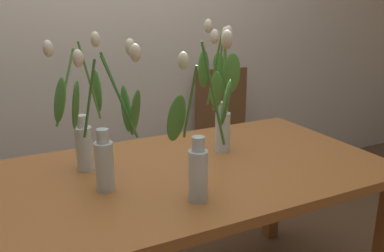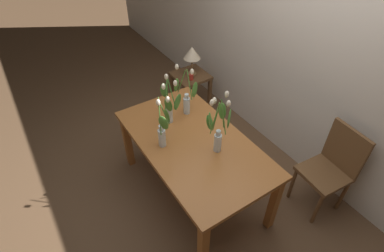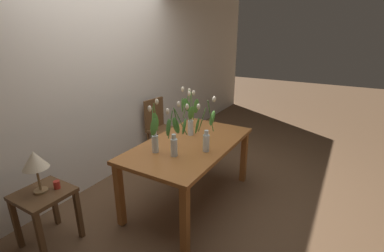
{
  "view_description": "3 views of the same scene",
  "coord_description": "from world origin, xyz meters",
  "px_view_note": "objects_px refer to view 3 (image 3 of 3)",
  "views": [
    {
      "loc": [
        -0.7,
        -1.39,
        1.4
      ],
      "look_at": [
        0.03,
        0.07,
        0.9
      ],
      "focal_mm": 38.16,
      "sensor_mm": 36.0,
      "label": 1
    },
    {
      "loc": [
        1.68,
        -1.11,
        2.66
      ],
      "look_at": [
        -0.04,
        0.01,
        0.89
      ],
      "focal_mm": 28.08,
      "sensor_mm": 36.0,
      "label": 2
    },
    {
      "loc": [
        -2.41,
        -1.44,
        1.92
      ],
      "look_at": [
        -0.04,
        -0.05,
        0.96
      ],
      "focal_mm": 25.4,
      "sensor_mm": 36.0,
      "label": 3
    }
  ],
  "objects_px": {
    "tulip_vase_3": "(155,136)",
    "table_lamp": "(35,161)",
    "dining_chair": "(159,125)",
    "side_table": "(45,203)",
    "tulip_vase_1": "(206,135)",
    "dining_table": "(190,150)",
    "tulip_vase_0": "(175,136)",
    "tulip_vase_2": "(190,116)",
    "pillar_candle": "(57,185)"
  },
  "relations": [
    {
      "from": "table_lamp",
      "to": "tulip_vase_0",
      "type": "bearing_deg",
      "value": -42.9
    },
    {
      "from": "tulip_vase_0",
      "to": "tulip_vase_2",
      "type": "distance_m",
      "value": 0.58
    },
    {
      "from": "pillar_candle",
      "to": "side_table",
      "type": "bearing_deg",
      "value": 150.82
    },
    {
      "from": "dining_table",
      "to": "tulip_vase_0",
      "type": "distance_m",
      "value": 0.46
    },
    {
      "from": "dining_chair",
      "to": "pillar_candle",
      "type": "relative_size",
      "value": 12.4
    },
    {
      "from": "pillar_candle",
      "to": "dining_chair",
      "type": "bearing_deg",
      "value": 8.9
    },
    {
      "from": "dining_table",
      "to": "dining_chair",
      "type": "bearing_deg",
      "value": 52.15
    },
    {
      "from": "dining_table",
      "to": "tulip_vase_3",
      "type": "bearing_deg",
      "value": 156.29
    },
    {
      "from": "tulip_vase_2",
      "to": "table_lamp",
      "type": "bearing_deg",
      "value": 154.78
    },
    {
      "from": "tulip_vase_2",
      "to": "side_table",
      "type": "bearing_deg",
      "value": 155.43
    },
    {
      "from": "tulip_vase_0",
      "to": "side_table",
      "type": "xyz_separation_m",
      "value": [
        -0.92,
        0.83,
        -0.51
      ]
    },
    {
      "from": "tulip_vase_1",
      "to": "table_lamp",
      "type": "bearing_deg",
      "value": 137.71
    },
    {
      "from": "pillar_candle",
      "to": "dining_table",
      "type": "bearing_deg",
      "value": -32.14
    },
    {
      "from": "tulip_vase_0",
      "to": "side_table",
      "type": "distance_m",
      "value": 1.34
    },
    {
      "from": "dining_chair",
      "to": "side_table",
      "type": "height_order",
      "value": "dining_chair"
    },
    {
      "from": "tulip_vase_3",
      "to": "table_lamp",
      "type": "distance_m",
      "value": 1.08
    },
    {
      "from": "tulip_vase_1",
      "to": "tulip_vase_0",
      "type": "bearing_deg",
      "value": 140.08
    },
    {
      "from": "table_lamp",
      "to": "tulip_vase_3",
      "type": "bearing_deg",
      "value": -36.07
    },
    {
      "from": "tulip_vase_1",
      "to": "table_lamp",
      "type": "xyz_separation_m",
      "value": [
        -1.17,
        1.06,
        -0.06
      ]
    },
    {
      "from": "dining_table",
      "to": "dining_chair",
      "type": "relative_size",
      "value": 1.72
    },
    {
      "from": "tulip_vase_2",
      "to": "side_table",
      "type": "relative_size",
      "value": 1.06
    },
    {
      "from": "tulip_vase_0",
      "to": "pillar_candle",
      "type": "relative_size",
      "value": 7.12
    },
    {
      "from": "tulip_vase_1",
      "to": "pillar_candle",
      "type": "height_order",
      "value": "tulip_vase_1"
    },
    {
      "from": "table_lamp",
      "to": "pillar_candle",
      "type": "bearing_deg",
      "value": -36.75
    },
    {
      "from": "side_table",
      "to": "table_lamp",
      "type": "distance_m",
      "value": 0.42
    },
    {
      "from": "dining_table",
      "to": "pillar_candle",
      "type": "height_order",
      "value": "dining_table"
    },
    {
      "from": "side_table",
      "to": "tulip_vase_1",
      "type": "bearing_deg",
      "value": -41.74
    },
    {
      "from": "tulip_vase_0",
      "to": "dining_chair",
      "type": "distance_m",
      "value": 1.64
    },
    {
      "from": "tulip_vase_1",
      "to": "side_table",
      "type": "xyz_separation_m",
      "value": [
        -1.17,
        1.04,
        -0.49
      ]
    },
    {
      "from": "tulip_vase_2",
      "to": "table_lamp",
      "type": "distance_m",
      "value": 1.63
    },
    {
      "from": "tulip_vase_3",
      "to": "dining_chair",
      "type": "relative_size",
      "value": 0.59
    },
    {
      "from": "tulip_vase_2",
      "to": "pillar_candle",
      "type": "xyz_separation_m",
      "value": [
        -1.36,
        0.61,
        -0.4
      ]
    },
    {
      "from": "dining_table",
      "to": "tulip_vase_0",
      "type": "relative_size",
      "value": 2.99
    },
    {
      "from": "tulip_vase_0",
      "to": "pillar_candle",
      "type": "xyz_separation_m",
      "value": [
        -0.81,
        0.77,
        -0.35
      ]
    },
    {
      "from": "tulip_vase_3",
      "to": "dining_chair",
      "type": "bearing_deg",
      "value": 35.71
    },
    {
      "from": "pillar_candle",
      "to": "table_lamp",
      "type": "bearing_deg",
      "value": 143.25
    },
    {
      "from": "tulip_vase_3",
      "to": "pillar_candle",
      "type": "relative_size",
      "value": 7.29
    },
    {
      "from": "tulip_vase_3",
      "to": "pillar_candle",
      "type": "distance_m",
      "value": 1.0
    },
    {
      "from": "side_table",
      "to": "pillar_candle",
      "type": "bearing_deg",
      "value": -29.18
    },
    {
      "from": "tulip_vase_2",
      "to": "pillar_candle",
      "type": "distance_m",
      "value": 1.55
    },
    {
      "from": "tulip_vase_1",
      "to": "side_table",
      "type": "bearing_deg",
      "value": 138.26
    },
    {
      "from": "dining_table",
      "to": "dining_chair",
      "type": "distance_m",
      "value": 1.32
    },
    {
      "from": "table_lamp",
      "to": "pillar_candle",
      "type": "relative_size",
      "value": 5.31
    },
    {
      "from": "dining_table",
      "to": "table_lamp",
      "type": "height_order",
      "value": "table_lamp"
    },
    {
      "from": "tulip_vase_0",
      "to": "side_table",
      "type": "relative_size",
      "value": 0.97
    },
    {
      "from": "tulip_vase_1",
      "to": "tulip_vase_3",
      "type": "distance_m",
      "value": 0.52
    },
    {
      "from": "tulip_vase_1",
      "to": "tulip_vase_2",
      "type": "relative_size",
      "value": 0.98
    },
    {
      "from": "tulip_vase_2",
      "to": "tulip_vase_3",
      "type": "bearing_deg",
      "value": 174.64
    },
    {
      "from": "tulip_vase_2",
      "to": "side_table",
      "type": "distance_m",
      "value": 1.71
    },
    {
      "from": "tulip_vase_2",
      "to": "tulip_vase_1",
      "type": "bearing_deg",
      "value": -129.05
    }
  ]
}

